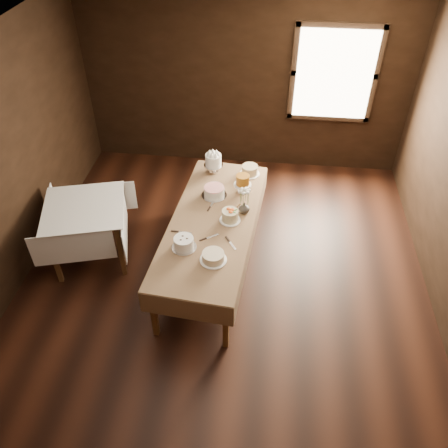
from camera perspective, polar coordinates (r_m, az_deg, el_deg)
floor at (r=5.62m, az=-0.24°, el=-8.70°), size 5.00×6.00×0.01m
ceiling at (r=3.95m, az=-0.35°, el=18.86°), size 5.00×6.00×0.01m
wall_back at (r=7.24m, az=2.65°, el=17.28°), size 5.00×0.02×2.80m
window at (r=7.15m, az=13.63°, el=17.65°), size 1.10×0.05×1.30m
display_table at (r=5.46m, az=-1.42°, el=0.02°), size 1.19×2.57×0.77m
side_table at (r=5.85m, az=-17.02°, el=1.27°), size 1.19×1.19×0.82m
cake_meringue at (r=6.17m, az=-1.34°, el=7.53°), size 0.30×0.30×0.27m
cake_speckled at (r=6.16m, az=3.24°, el=6.72°), size 0.27×0.27×0.13m
cake_lattice at (r=5.77m, az=-1.24°, el=4.03°), size 0.35×0.35×0.12m
cake_caramel at (r=5.80m, az=2.34°, el=4.96°), size 0.23×0.23×0.26m
cake_flowers at (r=5.37m, az=0.76°, el=1.01°), size 0.25×0.25×0.15m
cake_swirl at (r=5.04m, az=-5.04°, el=-2.43°), size 0.28×0.28×0.14m
cake_cream at (r=4.89m, az=-1.36°, el=-4.14°), size 0.33×0.33×0.10m
cake_server_a at (r=5.20m, az=-1.45°, el=-1.53°), size 0.21×0.16×0.01m
cake_server_b at (r=5.08m, az=1.07°, el=-2.70°), size 0.15×0.21×0.01m
cake_server_c at (r=5.67m, az=-1.46°, el=2.61°), size 0.08×0.24×0.01m
cake_server_d at (r=5.61m, az=1.66°, el=2.15°), size 0.15×0.22×0.01m
cake_server_e at (r=5.26m, az=-4.89°, el=-1.07°), size 0.24×0.04×0.01m
flower_vase at (r=5.49m, az=2.54°, el=2.02°), size 0.18×0.18×0.14m
flower_bouquet at (r=5.38m, az=2.60°, el=3.61°), size 0.14×0.14×0.20m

